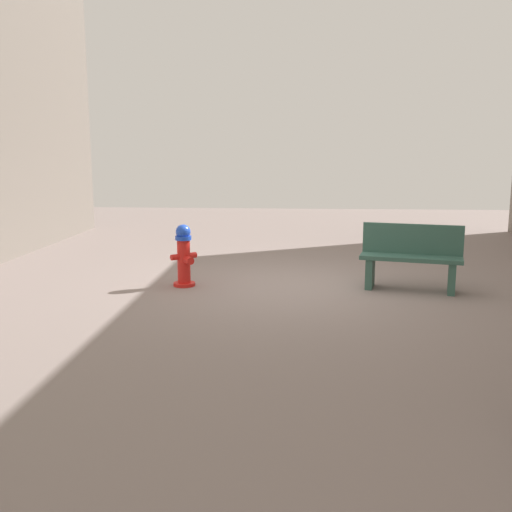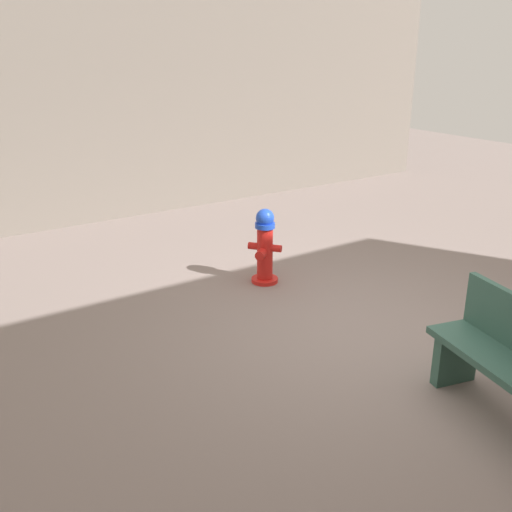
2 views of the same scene
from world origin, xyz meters
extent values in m
plane|color=gray|center=(0.00, 0.00, 0.00)|extent=(23.40, 23.40, 0.00)
cylinder|color=red|center=(1.66, 0.09, 0.03)|extent=(0.33, 0.33, 0.05)
cylinder|color=red|center=(1.66, 0.09, 0.37)|extent=(0.19, 0.19, 0.65)
cylinder|color=blue|center=(1.66, 0.09, 0.73)|extent=(0.24, 0.24, 0.06)
sphere|color=blue|center=(1.66, 0.09, 0.82)|extent=(0.22, 0.22, 0.22)
cylinder|color=red|center=(1.55, 0.00, 0.45)|extent=(0.16, 0.15, 0.09)
cylinder|color=red|center=(1.77, 0.18, 0.45)|extent=(0.16, 0.15, 0.09)
cylinder|color=red|center=(1.56, 0.21, 0.41)|extent=(0.18, 0.18, 0.11)
cube|color=#33594C|center=(-2.23, 0.27, 0.23)|extent=(0.19, 0.41, 0.45)
cube|color=#33594C|center=(-1.11, 0.00, 0.23)|extent=(0.19, 0.41, 0.45)
cube|color=#33594C|center=(-1.67, 0.14, 0.48)|extent=(1.50, 0.76, 0.06)
cube|color=#33594C|center=(-1.72, -0.05, 0.73)|extent=(1.41, 0.39, 0.44)
camera|label=1|loc=(-0.02, 8.57, 2.02)|focal=41.02mm
camera|label=2|loc=(-3.87, 3.89, 2.80)|focal=41.27mm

